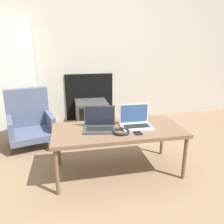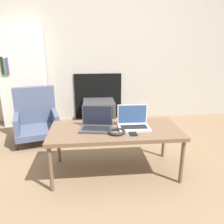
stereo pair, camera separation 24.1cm
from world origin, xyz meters
name	(u,v)px [view 1 (the left image)]	position (x,y,z in m)	size (l,w,h in m)	color
ground_plane	(124,186)	(0.00, 0.00, 0.00)	(14.00, 14.00, 0.00)	#7A6047
wall_back	(93,44)	(0.00, 2.07, 1.28)	(7.00, 0.08, 2.60)	#ADA89E
table	(118,132)	(0.00, 0.27, 0.44)	(1.28, 0.60, 0.48)	brown
laptop_left	(100,124)	(-0.18, 0.30, 0.53)	(0.34, 0.26, 0.22)	#38383D
laptop_right	(136,122)	(0.19, 0.30, 0.53)	(0.31, 0.22, 0.22)	silver
headphones	(121,131)	(0.00, 0.16, 0.49)	(0.17, 0.17, 0.03)	black
phone	(137,132)	(0.15, 0.14, 0.48)	(0.07, 0.14, 0.01)	black
tv	(92,113)	(-0.10, 1.77, 0.19)	(0.51, 0.51, 0.38)	#383838
armchair	(30,120)	(-0.98, 1.21, 0.32)	(0.67, 0.68, 0.72)	#47516B
bookshelf	(12,79)	(-1.29, 1.87, 0.77)	(0.67, 0.32, 1.54)	silver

